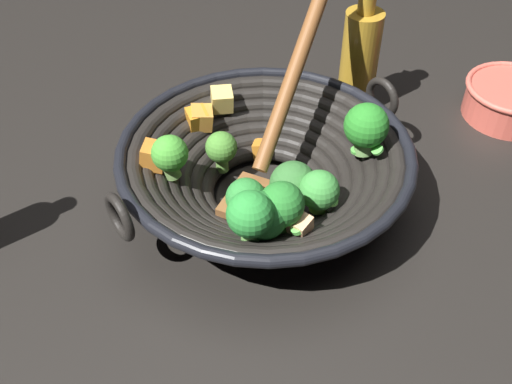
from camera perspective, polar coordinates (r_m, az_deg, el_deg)
The scene contains 4 objects.
ground_plane at distance 0.74m, azimuth 0.83°, elevation -0.90°, with size 4.00×4.00×0.00m, color black.
wok at distance 0.70m, azimuth 0.95°, elevation 2.36°, with size 0.34×0.40×0.25m.
cooking_oil_bottle at distance 0.87m, azimuth 9.84°, elevation 12.36°, with size 0.05×0.05×0.20m.
prep_bowl at distance 0.94m, azimuth 22.84°, elevation 8.05°, with size 0.13×0.13×0.05m.
Camera 1 is at (-0.28, 0.45, 0.52)m, focal length 42.48 mm.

